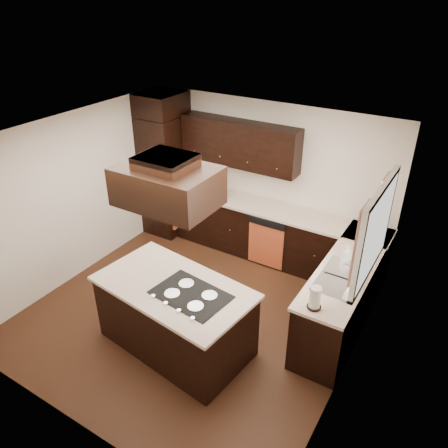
{
  "coord_description": "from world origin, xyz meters",
  "views": [
    {
      "loc": [
        2.81,
        -3.84,
        4.07
      ],
      "look_at": [
        0.1,
        0.6,
        1.15
      ],
      "focal_mm": 35.0,
      "sensor_mm": 36.0,
      "label": 1
    }
  ],
  "objects": [
    {
      "name": "floor",
      "position": [
        0.0,
        0.0,
        -0.01
      ],
      "size": [
        4.2,
        4.2,
        0.02
      ],
      "primitive_type": "cube",
      "color": "#56301B",
      "rests_on": "ground"
    },
    {
      "name": "ceiling",
      "position": [
        0.0,
        0.0,
        2.51
      ],
      "size": [
        4.2,
        4.2,
        0.02
      ],
      "primitive_type": "cube",
      "color": "white",
      "rests_on": "ground"
    },
    {
      "name": "wall_back",
      "position": [
        0.0,
        2.11,
        1.25
      ],
      "size": [
        4.2,
        0.02,
        2.5
      ],
      "primitive_type": "cube",
      "color": "white",
      "rests_on": "ground"
    },
    {
      "name": "wall_front",
      "position": [
        0.0,
        -2.11,
        1.25
      ],
      "size": [
        4.2,
        0.02,
        2.5
      ],
      "primitive_type": "cube",
      "color": "white",
      "rests_on": "ground"
    },
    {
      "name": "wall_left",
      "position": [
        -2.11,
        0.0,
        1.25
      ],
      "size": [
        0.02,
        4.2,
        2.5
      ],
      "primitive_type": "cube",
      "color": "white",
      "rests_on": "ground"
    },
    {
      "name": "wall_right",
      "position": [
        2.11,
        0.0,
        1.25
      ],
      "size": [
        0.02,
        4.2,
        2.5
      ],
      "primitive_type": "cube",
      "color": "white",
      "rests_on": "ground"
    },
    {
      "name": "oven_column",
      "position": [
        -1.78,
        1.71,
        1.06
      ],
      "size": [
        0.65,
        0.75,
        2.12
      ],
      "primitive_type": "cube",
      "color": "black",
      "rests_on": "floor"
    },
    {
      "name": "wall_oven_face",
      "position": [
        -1.43,
        1.71,
        1.12
      ],
      "size": [
        0.05,
        0.62,
        0.78
      ],
      "primitive_type": "cube",
      "color": "#DB5E33",
      "rests_on": "oven_column"
    },
    {
      "name": "base_cabinets_back",
      "position": [
        0.03,
        1.8,
        0.44
      ],
      "size": [
        2.93,
        0.6,
        0.88
      ],
      "primitive_type": "cube",
      "color": "black",
      "rests_on": "floor"
    },
    {
      "name": "base_cabinets_right",
      "position": [
        1.8,
        0.9,
        0.44
      ],
      "size": [
        0.6,
        2.4,
        0.88
      ],
      "primitive_type": "cube",
      "color": "black",
      "rests_on": "floor"
    },
    {
      "name": "countertop_back",
      "position": [
        0.03,
        1.79,
        0.9
      ],
      "size": [
        2.93,
        0.63,
        0.04
      ],
      "primitive_type": "cube",
      "color": "beige",
      "rests_on": "base_cabinets_back"
    },
    {
      "name": "countertop_right",
      "position": [
        1.79,
        0.9,
        0.9
      ],
      "size": [
        0.63,
        2.4,
        0.04
      ],
      "primitive_type": "cube",
      "color": "beige",
      "rests_on": "base_cabinets_right"
    },
    {
      "name": "upper_cabinets",
      "position": [
        -0.43,
        1.93,
        1.81
      ],
      "size": [
        2.0,
        0.34,
        0.72
      ],
      "primitive_type": "cube",
      "color": "black",
      "rests_on": "wall_back"
    },
    {
      "name": "dishwasher_front",
      "position": [
        0.33,
        1.5,
        0.4
      ],
      "size": [
        0.6,
        0.05,
        0.72
      ],
      "primitive_type": "cube",
      "color": "#DB5E33",
      "rests_on": "floor"
    },
    {
      "name": "window_frame",
      "position": [
        2.07,
        0.55,
        1.65
      ],
      "size": [
        0.06,
        1.32,
        1.12
      ],
      "primitive_type": "cube",
      "color": "silver",
      "rests_on": "wall_right"
    },
    {
      "name": "window_pane",
      "position": [
        2.1,
        0.55,
        1.65
      ],
      "size": [
        0.0,
        1.2,
        1.0
      ],
      "primitive_type": "cube",
      "color": "white",
      "rests_on": "wall_right"
    },
    {
      "name": "curtain_left",
      "position": [
        2.01,
        0.13,
        1.7
      ],
      "size": [
        0.02,
        0.34,
        0.9
      ],
      "primitive_type": "cube",
      "color": "#CBAA94",
      "rests_on": "wall_right"
    },
    {
      "name": "curtain_right",
      "position": [
        2.01,
        0.97,
        1.7
      ],
      "size": [
        0.02,
        0.34,
        0.9
      ],
      "primitive_type": "cube",
      "color": "#CBAA94",
      "rests_on": "wall_right"
    },
    {
      "name": "sink_rim",
      "position": [
        1.8,
        0.55,
        0.92
      ],
      "size": [
        0.52,
        0.84,
        0.01
      ],
      "primitive_type": "cube",
      "color": "silver",
      "rests_on": "countertop_right"
    },
    {
      "name": "island",
      "position": [
        0.15,
        -0.63,
        0.44
      ],
      "size": [
        1.92,
        1.2,
        0.88
      ],
      "primitive_type": "cube",
      "rotation": [
        0.0,
        0.0,
        -0.12
      ],
      "color": "black",
      "rests_on": "floor"
    },
    {
      "name": "island_top",
      "position": [
        0.15,
        -0.63,
        0.9
      ],
      "size": [
        2.0,
        1.28,
        0.04
      ],
      "primitive_type": "cube",
      "rotation": [
        0.0,
        0.0,
        -0.12
      ],
      "color": "beige",
      "rests_on": "island"
    },
    {
      "name": "cooktop",
      "position": [
        0.43,
        -0.67,
        0.93
      ],
      "size": [
        0.92,
        0.67,
        0.01
      ],
      "primitive_type": "cube",
      "rotation": [
        0.0,
        0.0,
        -0.12
      ],
      "color": "black",
      "rests_on": "island_top"
    },
    {
      "name": "range_hood",
      "position": [
        0.1,
        -0.55,
        2.16
      ],
      "size": [
        1.05,
        0.72,
        0.42
      ],
      "primitive_type": "cube",
      "color": "black",
      "rests_on": "ceiling"
    },
    {
      "name": "hood_duct",
      "position": [
        0.1,
        -0.55,
        2.44
      ],
      "size": [
        0.55,
        0.5,
        0.13
      ],
      "primitive_type": "cube",
      "color": "black",
      "rests_on": "ceiling"
    },
    {
      "name": "blender_base",
      "position": [
        -1.05,
        1.73,
        0.97
      ],
      "size": [
        0.15,
        0.15,
        0.1
      ],
      "primitive_type": "cylinder",
      "color": "silver",
      "rests_on": "countertop_back"
    },
    {
      "name": "blender_pitcher",
      "position": [
        -1.05,
        1.73,
        1.15
      ],
      "size": [
        0.13,
        0.13,
        0.26
      ],
      "primitive_type": "cone",
      "color": "silver",
      "rests_on": "blender_base"
    },
    {
      "name": "spice_rack",
      "position": [
        -0.69,
        1.73,
        1.05
      ],
      "size": [
        0.31,
        0.2,
        0.26
      ],
      "primitive_type": "cube",
      "rotation": [
        0.0,
        0.0,
        -0.44
      ],
      "color": "black",
      "rests_on": "countertop_back"
    },
    {
      "name": "mixing_bowl",
      "position": [
        -1.03,
        1.79,
        0.95
      ],
      "size": [
        0.29,
        0.29,
        0.06
      ],
      "primitive_type": "imported",
      "rotation": [
        0.0,
        0.0,
        -0.33
      ],
      "color": "silver",
      "rests_on": "countertop_back"
    },
    {
      "name": "soap_bottle",
      "position": [
        1.72,
        0.95,
        1.03
      ],
      "size": [
        0.13,
        0.13,
        0.22
      ],
      "primitive_type": "imported",
      "rotation": [
        0.0,
        0.0,
        -0.36
      ],
      "color": "silver",
      "rests_on": "countertop_right"
    },
    {
      "name": "paper_towel",
      "position": [
        1.71,
        -0.14,
        1.06
      ],
      "size": [
        0.16,
        0.16,
        0.27
      ],
      "primitive_type": "cylinder",
      "rotation": [
        0.0,
        0.0,
        0.37
      ],
      "color": "silver",
      "rests_on": "countertop_right"
    }
  ]
}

